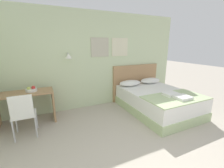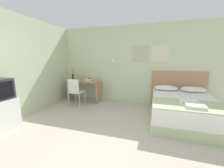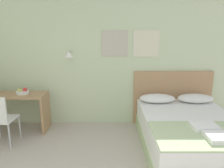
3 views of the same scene
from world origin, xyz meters
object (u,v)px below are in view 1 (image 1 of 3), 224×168
pillow_left (130,83)px  folded_towel_mid_bed (183,97)px  bed (157,101)px  folded_towel_near_foot (171,94)px  fruit_bowl (31,90)px  desk_chair (23,113)px  throw_blanket (176,98)px  desk (25,102)px  pillow_right (150,81)px  headboard (135,82)px

pillow_left → folded_towel_mid_bed: (0.44, -1.53, -0.03)m
bed → folded_towel_near_foot: 0.57m
bed → fruit_bowl: fruit_bowl is taller
bed → desk_chair: size_ratio=2.31×
desk_chair → fruit_bowl: desk_chair is taller
pillow_left → desk_chair: 2.86m
folded_towel_near_foot → fruit_bowl: bearing=158.2°
throw_blanket → folded_towel_mid_bed: size_ratio=4.25×
fruit_bowl → throw_blanket: bearing=-24.2°
desk → fruit_bowl: 0.31m
desk → pillow_right: bearing=0.9°
headboard → desk: (-3.17, -0.33, -0.05)m
headboard → pillow_left: headboard is taller
folded_towel_mid_bed → desk: 3.55m
headboard → throw_blanket: 1.67m
bed → pillow_right: (0.38, 0.79, 0.37)m
throw_blanket → folded_towel_mid_bed: 0.16m
pillow_left → desk: 2.79m
bed → folded_towel_near_foot: (-0.00, -0.46, 0.34)m
headboard → folded_towel_near_foot: bearing=-90.0°
pillow_left → folded_towel_mid_bed: 1.59m
folded_towel_mid_bed → pillow_right: bearing=78.3°
throw_blanket → headboard: bearing=90.0°
desk_chair → folded_towel_mid_bed: bearing=-15.0°
pillow_left → fruit_bowl: 2.64m
headboard → desk: headboard is taller
throw_blanket → folded_towel_mid_bed: (0.06, -0.14, 0.04)m
folded_towel_near_foot → pillow_right: bearing=73.0°
pillow_right → folded_towel_mid_bed: size_ratio=2.01×
headboard → folded_towel_mid_bed: bearing=-88.1°
headboard → throw_blanket: (0.00, -1.67, 0.01)m
desk → folded_towel_mid_bed: bearing=-24.6°
bed → headboard: headboard is taller
pillow_left → pillow_right: same height
headboard → folded_towel_near_foot: headboard is taller
pillow_left → throw_blanket: pillow_left is taller
headboard → desk: bearing=-174.0°
throw_blanket → desk_chair: 3.24m
bed → fruit_bowl: bearing=166.0°
folded_towel_near_foot → desk: desk is taller
pillow_right → desk: desk is taller
bed → fruit_bowl: size_ratio=8.63×
desk_chair → fruit_bowl: (0.14, 0.64, 0.26)m
headboard → folded_towel_near_foot: size_ratio=4.66×
pillow_left → desk: size_ratio=0.58×
pillow_right → desk_chair: bearing=-169.3°
pillow_right → throw_blanket: size_ratio=0.47×
pillow_right → bed: bearing=-115.7°
headboard → pillow_right: (0.38, -0.28, 0.08)m
bed → pillow_right: bearing=64.3°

